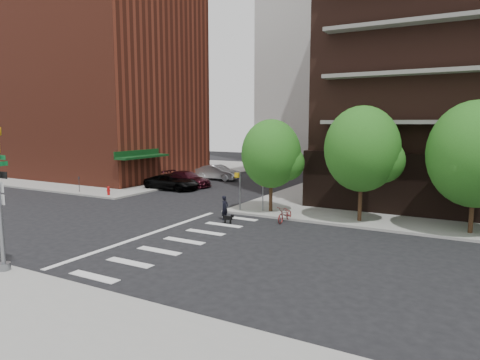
% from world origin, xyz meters
% --- Properties ---
extents(ground, '(120.00, 120.00, 0.00)m').
position_xyz_m(ground, '(0.00, 0.00, 0.00)').
color(ground, black).
rests_on(ground, ground).
extents(sidewalk_nw, '(31.00, 33.00, 0.15)m').
position_xyz_m(sidewalk_nw, '(-24.50, 23.50, 0.07)').
color(sidewalk_nw, gray).
rests_on(sidewalk_nw, ground).
extents(crosswalk, '(3.85, 13.00, 0.01)m').
position_xyz_m(crosswalk, '(2.21, -0.00, 0.01)').
color(crosswalk, silver).
rests_on(crosswalk, ground).
extents(midrise_nw, '(21.40, 15.50, 20.00)m').
position_xyz_m(midrise_nw, '(-22.00, 18.00, 10.15)').
color(midrise_nw, maroon).
rests_on(midrise_nw, sidewalk_nw).
extents(tree_a, '(4.00, 4.00, 5.90)m').
position_xyz_m(tree_a, '(4.00, 8.50, 4.04)').
color(tree_a, '#301E11').
rests_on(tree_a, sidewalk_ne).
extents(tree_b, '(4.50, 4.50, 6.65)m').
position_xyz_m(tree_b, '(10.00, 8.50, 4.54)').
color(tree_b, '#301E11').
rests_on(tree_b, sidewalk_ne).
extents(tree_c, '(5.00, 5.00, 6.80)m').
position_xyz_m(tree_c, '(16.00, 8.50, 4.45)').
color(tree_c, '#301E11').
rests_on(tree_c, sidewalk_ne).
extents(traffic_signal, '(0.90, 0.75, 6.00)m').
position_xyz_m(traffic_signal, '(-0.47, -7.49, 2.70)').
color(traffic_signal, slate).
rests_on(traffic_signal, sidewalk_s).
extents(pedestrian_signal, '(2.18, 0.67, 2.60)m').
position_xyz_m(pedestrian_signal, '(2.32, 7.92, 1.85)').
color(pedestrian_signal, slate).
rests_on(pedestrian_signal, sidewalk_ne).
extents(fire_hydrant, '(0.24, 0.24, 0.73)m').
position_xyz_m(fire_hydrant, '(-10.50, 7.80, 0.55)').
color(fire_hydrant, '#A50C0C').
rests_on(fire_hydrant, sidewalk_nw).
extents(parking_meter, '(0.10, 0.08, 1.32)m').
position_xyz_m(parking_meter, '(-14.00, 7.80, 0.96)').
color(parking_meter, black).
rests_on(parking_meter, sidewalk_nw).
extents(parked_car_black, '(2.64, 5.25, 1.42)m').
position_xyz_m(parked_car_black, '(-8.20, 13.33, 0.71)').
color(parked_car_black, black).
rests_on(parked_car_black, ground).
extents(parked_car_maroon, '(2.42, 5.20, 1.47)m').
position_xyz_m(parked_car_maroon, '(-8.20, 15.64, 0.73)').
color(parked_car_maroon, '#380F19').
rests_on(parked_car_maroon, ground).
extents(parked_car_silver, '(1.79, 4.92, 1.61)m').
position_xyz_m(parked_car_silver, '(-8.20, 21.23, 0.81)').
color(parked_car_silver, '#A1A6AA').
rests_on(parked_car_silver, ground).
extents(scooter, '(0.70, 1.89, 0.99)m').
position_xyz_m(scooter, '(5.91, 6.50, 0.49)').
color(scooter, maroon).
rests_on(scooter, ground).
extents(dog_walker, '(0.60, 0.44, 1.54)m').
position_xyz_m(dog_walker, '(2.35, 5.21, 0.77)').
color(dog_walker, black).
rests_on(dog_walker, ground).
extents(dog, '(0.67, 0.25, 0.56)m').
position_xyz_m(dog, '(3.04, 4.46, 0.35)').
color(dog, black).
rests_on(dog, ground).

